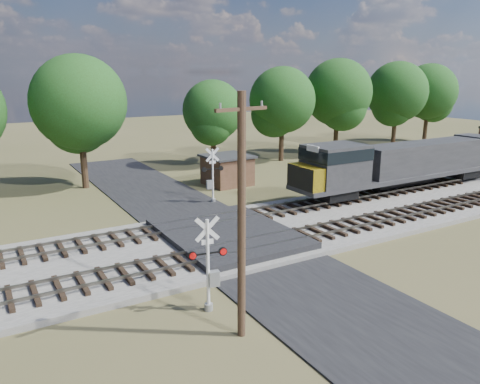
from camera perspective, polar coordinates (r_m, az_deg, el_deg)
ground at (r=27.79m, az=-1.05°, el=-6.19°), size 160.00×160.00×0.00m
ballast_bed at (r=33.85m, az=13.47°, el=-2.53°), size 140.00×10.00×0.30m
road at (r=27.77m, az=-1.05°, el=-6.12°), size 7.00×60.00×0.08m
crossing_panel at (r=28.09m, az=-1.56°, el=-5.28°), size 7.00×9.00×0.62m
track_near at (r=27.68m, az=6.66°, el=-5.46°), size 140.00×2.60×0.33m
track_far at (r=31.60m, az=1.23°, el=-2.83°), size 140.00×2.60×0.33m
crossing_signal_near at (r=19.72m, az=-3.68°, el=-9.72°), size 1.67×0.42×4.15m
crossing_signal_far at (r=35.70m, az=-3.47°, el=1.45°), size 1.73×0.41×4.30m
utility_pole at (r=16.75m, az=0.19°, el=-2.66°), size 2.23×0.51×9.18m
equipment_shed at (r=41.68m, az=-1.56°, el=2.74°), size 4.10×4.10×2.66m
treeline at (r=48.71m, az=-1.76°, el=11.00°), size 84.05×11.20×11.42m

